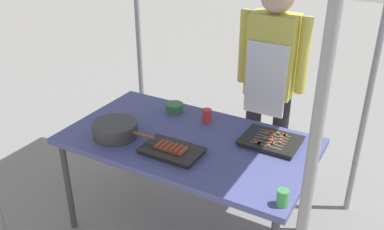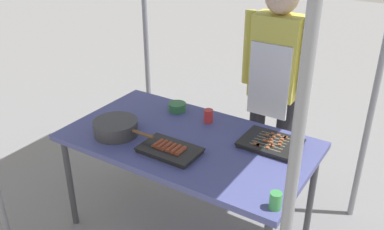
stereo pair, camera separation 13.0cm
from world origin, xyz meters
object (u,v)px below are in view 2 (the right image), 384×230
object	(u,v)px
drink_cup_by_wok	(276,201)
stall_table	(188,146)
tray_meat_skewers	(271,143)
vendor_woman	(275,76)
drink_cup_near_edge	(208,116)
tray_grilled_sausages	(169,150)
condiment_bowl	(177,107)
cooking_wok	(116,127)

from	to	relation	value
drink_cup_by_wok	stall_table	bearing A→B (deg)	154.64
stall_table	drink_cup_by_wok	size ratio (longest dim) A/B	17.32
tray_meat_skewers	drink_cup_by_wok	size ratio (longest dim) A/B	3.93
stall_table	vendor_woman	world-z (taller)	vendor_woman
drink_cup_near_edge	vendor_woman	bearing A→B (deg)	58.38
tray_grilled_sausages	condiment_bowl	size ratio (longest dim) A/B	2.87
tray_grilled_sausages	cooking_wok	world-z (taller)	cooking_wok
drink_cup_near_edge	drink_cup_by_wok	distance (m)	0.99
drink_cup_by_wok	tray_grilled_sausages	bearing A→B (deg)	168.66
condiment_bowl	drink_cup_by_wok	world-z (taller)	drink_cup_by_wok
cooking_wok	condiment_bowl	bearing A→B (deg)	74.82
stall_table	drink_cup_near_edge	bearing A→B (deg)	92.01
tray_meat_skewers	drink_cup_near_edge	bearing A→B (deg)	171.79
tray_grilled_sausages	cooking_wok	size ratio (longest dim) A/B	0.81
condiment_bowl	drink_cup_by_wok	distance (m)	1.23
stall_table	tray_meat_skewers	distance (m)	0.53
drink_cup_near_edge	drink_cup_by_wok	bearing A→B (deg)	-39.81
vendor_woman	tray_meat_skewers	bearing A→B (deg)	111.95
tray_grilled_sausages	condiment_bowl	world-z (taller)	condiment_bowl
stall_table	condiment_bowl	xyz separation A→B (m)	(-0.29, 0.31, 0.08)
tray_grilled_sausages	vendor_woman	xyz separation A→B (m)	(0.28, 0.94, 0.23)
tray_grilled_sausages	cooking_wok	distance (m)	0.43
drink_cup_near_edge	condiment_bowl	bearing A→B (deg)	173.72
stall_table	cooking_wok	distance (m)	0.49
tray_meat_skewers	cooking_wok	size ratio (longest dim) A/B	0.80
tray_meat_skewers	cooking_wok	world-z (taller)	cooking_wok
stall_table	condiment_bowl	distance (m)	0.43
cooking_wok	condiment_bowl	distance (m)	0.53
drink_cup_near_edge	vendor_woman	size ratio (longest dim) A/B	0.05
tray_meat_skewers	drink_cup_near_edge	size ratio (longest dim) A/B	3.99
tray_grilled_sausages	drink_cup_by_wok	bearing A→B (deg)	-11.34
cooking_wok	drink_cup_by_wok	xyz separation A→B (m)	(1.18, -0.15, -0.01)
tray_meat_skewers	vendor_woman	bearing A→B (deg)	111.95
tray_meat_skewers	vendor_woman	distance (m)	0.62
vendor_woman	drink_cup_by_wok	bearing A→B (deg)	113.59
drink_cup_near_edge	drink_cup_by_wok	world-z (taller)	drink_cup_by_wok
condiment_bowl	vendor_woman	distance (m)	0.74
cooking_wok	vendor_woman	world-z (taller)	vendor_woman
tray_grilled_sausages	tray_meat_skewers	bearing A→B (deg)	39.87
tray_grilled_sausages	vendor_woman	bearing A→B (deg)	73.58
tray_grilled_sausages	condiment_bowl	xyz separation A→B (m)	(-0.29, 0.51, 0.01)
tray_grilled_sausages	vendor_woman	size ratio (longest dim) A/B	0.22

